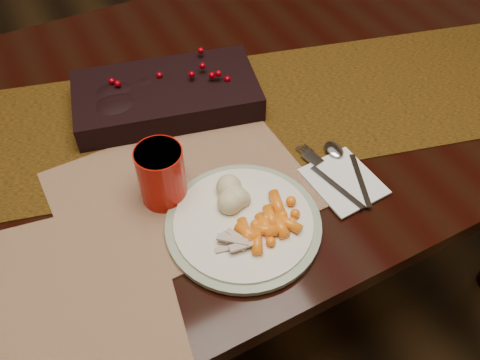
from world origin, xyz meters
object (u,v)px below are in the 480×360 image
turkey_shreds (234,244)px  placemat_main (181,189)px  dining_table (204,217)px  mashed_potatoes (231,193)px  napkin (344,181)px  red_cup (162,175)px  baby_carrots (265,220)px  dinner_plate (243,223)px  centerpiece (166,92)px

turkey_shreds → placemat_main: bearing=97.8°
dining_table → mashed_potatoes: 0.49m
dining_table → mashed_potatoes: mashed_potatoes is taller
napkin → red_cup: red_cup is taller
red_cup → dining_table: bearing=52.0°
mashed_potatoes → red_cup: (-0.10, 0.08, 0.02)m
baby_carrots → dinner_plate: bearing=145.7°
dining_table → baby_carrots: (-0.02, -0.34, 0.40)m
placemat_main → dinner_plate: size_ratio=1.66×
red_cup → centerpiece: bearing=66.4°
placemat_main → napkin: bearing=-25.8°
dinner_plate → red_cup: (-0.10, 0.13, 0.05)m
centerpiece → turkey_shreds: size_ratio=5.24×
turkey_shreds → red_cup: red_cup is taller
dinner_plate → mashed_potatoes: (0.00, 0.05, 0.03)m
turkey_shreds → red_cup: (-0.06, 0.17, 0.03)m
turkey_shreds → napkin: turkey_shreds is taller
baby_carrots → napkin: size_ratio=0.75×
dining_table → dinner_plate: size_ratio=6.54×
dinner_plate → turkey_shreds: size_ratio=3.75×
dinner_plate → turkey_shreds: bearing=-134.4°
dinner_plate → napkin: 0.22m
dining_table → napkin: 0.52m
baby_carrots → red_cup: bearing=130.4°
placemat_main → mashed_potatoes: bearing=-51.8°
centerpiece → baby_carrots: (0.03, -0.38, -0.01)m
mashed_potatoes → napkin: mashed_potatoes is taller
centerpiece → placemat_main: (-0.07, -0.23, -0.04)m
placemat_main → red_cup: 0.07m
centerpiece → turkey_shreds: (-0.04, -0.40, -0.01)m
dining_table → napkin: (0.17, -0.31, 0.38)m
mashed_potatoes → placemat_main: bearing=129.3°
baby_carrots → red_cup: red_cup is taller
placemat_main → baby_carrots: 0.18m
dining_table → centerpiece: size_ratio=4.68×
centerpiece → dinner_plate: size_ratio=1.40×
dining_table → red_cup: 0.50m
dining_table → red_cup: size_ratio=15.52×
dinner_plate → napkin: bearing=0.5°
dining_table → placemat_main: size_ratio=3.94×
centerpiece → napkin: 0.42m
placemat_main → turkey_shreds: bearing=-83.3°
dining_table → dinner_plate: (-0.05, -0.31, 0.39)m
placemat_main → napkin: size_ratio=3.34×
placemat_main → dining_table: bearing=57.7°
dinner_plate → red_cup: bearing=126.8°
dinner_plate → mashed_potatoes: mashed_potatoes is taller
napkin → centerpiece: bearing=117.3°
red_cup → napkin: bearing=-22.1°
turkey_shreds → napkin: 0.26m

